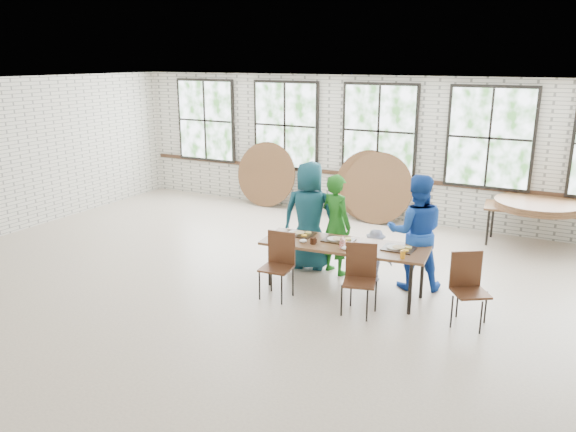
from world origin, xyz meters
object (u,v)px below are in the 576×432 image
at_px(dining_table, 344,247).
at_px(chair_near_right, 360,272).
at_px(chair_near_left, 279,259).
at_px(storage_table, 537,211).

xyz_separation_m(dining_table, chair_near_right, (0.45, -0.51, -0.13)).
xyz_separation_m(chair_near_left, storage_table, (3.07, 4.06, 0.13)).
bearing_deg(chair_near_left, chair_near_right, -2.22).
xyz_separation_m(dining_table, storage_table, (2.30, 3.49, -0.00)).
relative_size(chair_near_left, storage_table, 0.51).
bearing_deg(storage_table, chair_near_left, -132.97).
distance_m(chair_near_right, storage_table, 4.41).
xyz_separation_m(chair_near_left, chair_near_right, (1.22, 0.06, 0.00)).
distance_m(dining_table, chair_near_left, 0.97).
relative_size(dining_table, chair_near_left, 2.60).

